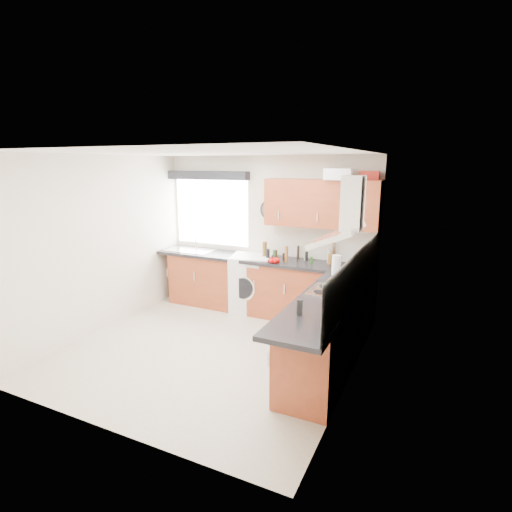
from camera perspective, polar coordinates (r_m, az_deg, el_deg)
The scene contains 39 objects.
ground_plane at distance 5.41m, azimuth -6.43°, elevation -13.06°, with size 3.60×3.60×0.00m, color beige.
ceiling at distance 4.86m, azimuth -7.20°, elevation 14.47°, with size 3.60×3.60×0.02m, color white.
wall_back at distance 6.55m, azimuth 1.58°, elevation 3.19°, with size 3.60×0.02×2.50m, color silver.
wall_front at distance 3.65m, azimuth -21.99°, elevation -5.86°, with size 3.60×0.02×2.50m, color silver.
wall_left at distance 6.12m, azimuth -21.25°, elevation 1.60°, with size 0.02×3.60×2.50m, color silver.
wall_right at distance 4.33m, azimuth 13.88°, elevation -2.36°, with size 0.02×3.60×2.50m, color silver.
window at distance 6.98m, azimuth -6.40°, elevation 6.22°, with size 1.40×0.02×1.10m, color white.
window_blind at distance 6.86m, azimuth -6.93°, elevation 11.37°, with size 1.50×0.18×0.14m, color black.
splashback at distance 4.64m, azimuth 14.47°, elevation -2.27°, with size 0.01×3.00×0.54m, color white.
base_cab_back at distance 6.53m, azimuth -0.30°, elevation -4.25°, with size 3.00×0.58×0.86m, color brown.
base_cab_corner at distance 6.03m, azimuth 13.57°, elevation -6.09°, with size 0.60×0.60×0.86m, color brown.
base_cab_right at distance 4.80m, azimuth 10.26°, elevation -11.02°, with size 0.58×2.10×0.86m, color brown.
worktop_back at distance 6.35m, azimuth 0.47°, elevation -0.47°, with size 3.60×0.62×0.05m, color black.
worktop_right at distance 4.50m, azimuth 9.86°, elevation -6.43°, with size 0.62×2.42×0.05m, color black.
sink at distance 6.99m, azimuth -9.47°, elevation 1.15°, with size 0.84×0.46×0.10m, color silver, non-canonical shape.
oven at distance 4.94m, azimuth 10.61°, elevation -10.39°, with size 0.56×0.58×0.85m, color black.
hob_plate at distance 4.77m, azimuth 10.86°, elevation -4.96°, with size 0.52×0.52×0.01m, color silver.
extractor_hood at distance 4.56m, azimuth 12.54°, elevation 5.15°, with size 0.52×0.78×0.66m, color silver, non-canonical shape.
upper_cabinets at distance 5.99m, azimuth 9.34°, elevation 7.41°, with size 1.70×0.35×0.70m, color brown.
washing_machine at distance 6.54m, azimuth -0.66°, elevation -3.89°, with size 0.63×0.61×0.93m, color white.
wall_clock at distance 6.43m, azimuth 1.87°, elevation 6.59°, with size 0.32×0.32×0.04m, color black.
casserole at distance 5.80m, azimuth 11.72°, elevation 11.38°, with size 0.38×0.27×0.16m, color white.
storage_box at distance 5.91m, azimuth 15.93°, elevation 11.01°, with size 0.26×0.22×0.12m, color red.
utensil_pot at distance 6.14m, azimuth 11.04°, elevation -0.34°, with size 0.09×0.09×0.13m, color tan.
kitchen_roll at distance 5.47m, azimuth 11.39°, elevation -1.27°, with size 0.12×0.12×0.27m, color white.
tomato_cluster at distance 6.03m, azimuth 2.59°, elevation -0.62°, with size 0.16×0.16×0.07m, color #AA0605, non-canonical shape.
jar_0 at distance 6.37m, azimuth 1.24°, elevation 0.93°, with size 0.07×0.07×0.24m, color brown.
jar_1 at distance 6.03m, azimuth 10.54°, elevation -0.45°, with size 0.06×0.06×0.15m, color brown.
jar_2 at distance 6.23m, azimuth 7.16°, elevation -0.13°, with size 0.07×0.07×0.10m, color #A89E8F.
jar_3 at distance 6.28m, azimuth 6.04°, elevation 0.52°, with size 0.04×0.04×0.21m, color black.
jar_4 at distance 6.38m, azimuth 2.76°, elevation 0.33°, with size 0.07×0.07×0.12m, color #542011.
jar_5 at distance 6.10m, azimuth 10.41°, elevation 0.05°, with size 0.06×0.06×0.22m, color #AFA795.
jar_6 at distance 6.19m, azimuth 7.24°, elevation -0.02°, with size 0.05×0.05×0.15m, color black.
jar_7 at distance 6.16m, azimuth 4.01°, elevation -0.12°, with size 0.05×0.05×0.12m, color black.
jar_8 at distance 6.31m, azimuth 2.74°, elevation 0.25°, with size 0.04×0.04×0.13m, color #1E541E.
jar_9 at distance 6.27m, azimuth 1.70°, elevation 0.31°, with size 0.06×0.06×0.16m, color black.
jar_10 at distance 6.03m, azimuth 7.92°, elevation -0.59°, with size 0.04×0.04×0.10m, color #214C1B.
jar_11 at distance 6.06m, azimuth 4.37°, elevation 0.27°, with size 0.05×0.05×0.25m, color brown.
bottle_0 at distance 3.98m, azimuth 6.24°, elevation -7.30°, with size 0.06×0.06×0.16m, color black.
Camera 1 is at (2.59, -4.11, 2.38)m, focal length 28.00 mm.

